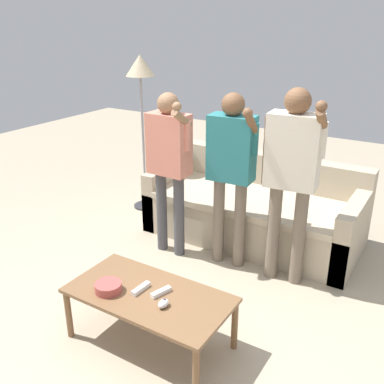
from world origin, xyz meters
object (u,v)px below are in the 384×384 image
Objects in this scene: coffee_table at (149,299)px; game_remote_nunchuk at (163,304)px; game_remote_wand_near at (161,292)px; floor_lamp at (141,80)px; player_left at (169,156)px; player_center at (231,161)px; couch at (255,210)px; player_right at (292,166)px; snack_bowl at (108,287)px; game_remote_wand_far at (141,288)px.

game_remote_nunchuk reaches higher than coffee_table.
floor_lamp is at bearing 130.06° from game_remote_wand_near.
player_left is 0.57m from player_center.
player_center is (0.02, -0.60, 0.68)m from couch.
game_remote_nunchuk is at bearing -104.04° from player_right.
game_remote_wand_far is (0.18, 0.12, -0.01)m from snack_bowl.
snack_bowl reaches higher than game_remote_nunchuk.
couch is at bearing 131.93° from player_right.
game_remote_nunchuk is at bearing -81.19° from player_center.
couch is 1.83m from floor_lamp.
coffee_table is 1.40m from player_left.
floor_lamp reaches higher than game_remote_nunchuk.
player_left is 1.38m from game_remote_wand_near.
player_center is 1.34m from game_remote_wand_far.
snack_bowl is (-0.24, -0.12, 0.07)m from coffee_table.
game_remote_nunchuk reaches higher than game_remote_wand_far.
player_left is (-0.54, -0.71, 0.66)m from couch.
player_center is at bearing -88.48° from couch.
game_remote_wand_near reaches higher than coffee_table.
game_remote_wand_near is at bearing 27.60° from coffee_table.
snack_bowl is 1.17× the size of game_remote_wand_near.
game_remote_nunchuk is at bearing 7.28° from snack_bowl.
player_center is at bearing 88.56° from game_remote_wand_far.
player_center is (1.41, -0.62, -0.50)m from floor_lamp.
snack_bowl is 0.12× the size of player_center.
couch reaches higher than game_remote_wand_far.
couch is at bearing 84.32° from snack_bowl.
game_remote_wand_near is at bearing -58.35° from player_left.
floor_lamp is 2.53m from game_remote_wand_far.
coffee_table is 1.37m from player_center.
player_right is (1.93, -0.62, -0.45)m from floor_lamp.
player_left is at bearing -169.69° from player_center.
game_remote_wand_near is at bearing -86.05° from couch.
couch reaches higher than game_remote_nunchuk.
snack_bowl is at bearing -172.72° from game_remote_nunchuk.
player_right is at bearing 5.67° from player_left.
player_right is at bearing 65.71° from game_remote_wand_far.
game_remote_wand_far is at bearing -90.46° from couch.
player_left reaches higher than couch.
player_left is (0.85, -0.72, -0.52)m from floor_lamp.
snack_bowl is 1.13× the size of game_remote_wand_far.
game_remote_wand_near is (0.32, 0.16, -0.01)m from snack_bowl.
floor_lamp is 10.88× the size of game_remote_wand_far.
floor_lamp is 1.23m from player_left.
game_remote_nunchuk is 0.06× the size of player_left.
game_remote_wand_far is (-0.55, -1.22, -0.61)m from player_right.
game_remote_wand_near is (0.07, 0.04, 0.06)m from coffee_table.
game_remote_nunchuk is 0.24m from game_remote_wand_far.
game_remote_nunchuk is at bearing -16.12° from game_remote_wand_far.
game_remote_nunchuk is 0.06× the size of player_center.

